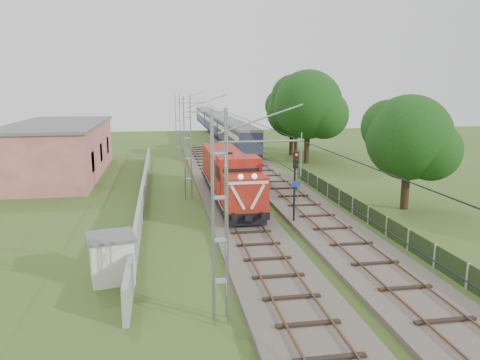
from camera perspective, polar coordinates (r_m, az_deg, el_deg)
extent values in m
plane|color=#3A5A21|center=(26.22, 1.97, -8.09)|extent=(140.00, 140.00, 0.00)
cube|color=#6B6054|center=(32.75, -0.48, -3.82)|extent=(4.20, 70.00, 0.30)
cube|color=black|center=(32.70, -0.48, -3.49)|extent=(2.40, 70.00, 0.10)
cube|color=brown|center=(32.56, -1.96, -3.42)|extent=(0.08, 70.00, 0.05)
cube|color=brown|center=(32.82, 0.99, -3.29)|extent=(0.08, 70.00, 0.05)
cube|color=#6B6054|center=(46.13, 3.10, 0.63)|extent=(4.20, 80.00, 0.30)
cube|color=black|center=(46.10, 3.10, 0.87)|extent=(2.40, 80.00, 0.10)
cube|color=brown|center=(45.91, 2.07, 0.93)|extent=(0.08, 80.00, 0.05)
cube|color=brown|center=(46.27, 4.13, 0.99)|extent=(0.08, 80.00, 0.05)
cylinder|color=gray|center=(16.70, 2.56, 4.72)|extent=(3.00, 0.08, 0.08)
cylinder|color=gray|center=(36.43, -4.11, 8.30)|extent=(3.00, 0.08, 0.08)
cylinder|color=gray|center=(56.36, -6.10, 9.33)|extent=(3.00, 0.08, 0.08)
cylinder|color=black|center=(36.70, -1.74, 6.31)|extent=(0.03, 70.00, 0.03)
cylinder|color=black|center=(36.61, -1.75, 8.33)|extent=(0.03, 70.00, 0.03)
cube|color=#9E9E99|center=(37.11, -11.69, -1.29)|extent=(0.25, 40.00, 1.50)
cube|color=#DC8676|center=(49.64, -21.17, 3.38)|extent=(8.00, 20.00, 5.00)
cube|color=#606060|center=(49.38, -21.38, 6.37)|extent=(8.40, 20.40, 0.25)
cube|color=black|center=(43.14, -17.55, 2.12)|extent=(0.10, 1.60, 1.80)
cube|color=black|center=(49.03, -16.62, 3.23)|extent=(0.10, 1.60, 1.80)
cube|color=black|center=(54.94, -15.88, 4.10)|extent=(0.10, 1.60, 1.80)
cube|color=black|center=(31.23, 15.42, -4.14)|extent=(0.05, 32.00, 1.15)
cube|color=#9E9E99|center=(44.91, 7.40, 0.84)|extent=(0.12, 0.12, 1.20)
cube|color=black|center=(35.86, -1.35, -1.16)|extent=(2.78, 15.73, 0.46)
cube|color=black|center=(31.04, 0.00, -3.66)|extent=(2.04, 3.33, 0.46)
cube|color=black|center=(40.85, -2.37, -0.01)|extent=(2.04, 3.33, 0.46)
cube|color=black|center=(28.52, 0.90, -5.22)|extent=(2.41, 0.23, 0.32)
cube|color=#9A2D11|center=(29.11, 0.53, -1.49)|extent=(2.68, 2.31, 2.13)
sphere|color=white|center=(27.73, 0.09, 0.40)|extent=(0.33, 0.33, 0.33)
sphere|color=white|center=(27.87, 1.78, 0.45)|extent=(0.33, 0.33, 0.33)
cube|color=silver|center=(27.90, -0.26, -2.16)|extent=(0.93, 0.06, 1.55)
cube|color=silver|center=(28.11, 2.16, -2.06)|extent=(0.93, 0.06, 1.55)
cube|color=silver|center=(27.81, 0.96, -0.35)|extent=(2.50, 0.06, 0.17)
cube|color=#9A2D11|center=(31.21, -0.20, 0.17)|extent=(2.78, 2.22, 2.96)
cube|color=black|center=(30.03, 0.15, 0.62)|extent=(2.31, 0.06, 0.83)
cube|color=#9A2D11|center=(37.79, -1.85, 1.70)|extent=(2.59, 11.19, 2.41)
cylinder|color=black|center=(34.82, -1.24, 3.11)|extent=(0.41, 0.41, 0.37)
cylinder|color=gray|center=(30.17, -0.49, 2.90)|extent=(0.11, 0.11, 0.32)
cylinder|color=gray|center=(30.26, 0.55, 2.93)|extent=(0.11, 0.11, 0.32)
cube|color=black|center=(62.97, -0.38, 4.19)|extent=(2.68, 20.36, 0.46)
cube|color=#282F43|center=(62.81, -0.38, 5.53)|extent=(2.78, 20.36, 2.50)
cube|color=beige|center=(62.76, -0.38, 5.95)|extent=(2.81, 19.54, 0.69)
cube|color=slate|center=(62.68, -0.38, 6.79)|extent=(2.82, 20.36, 0.32)
cube|color=black|center=(83.93, -2.71, 5.97)|extent=(2.68, 20.36, 0.46)
cube|color=#282F43|center=(83.80, -2.72, 6.98)|extent=(2.78, 20.36, 2.50)
cube|color=beige|center=(83.77, -2.73, 7.29)|extent=(2.81, 19.54, 0.69)
cube|color=slate|center=(83.71, -2.73, 7.92)|extent=(2.82, 20.36, 0.32)
cube|color=black|center=(105.02, -4.12, 7.03)|extent=(2.68, 20.36, 0.46)
cube|color=#282F43|center=(104.91, -4.13, 7.84)|extent=(2.78, 20.36, 2.50)
cube|color=beige|center=(104.89, -4.14, 8.09)|extent=(2.81, 19.54, 0.69)
cube|color=slate|center=(104.84, -4.15, 8.60)|extent=(2.82, 20.36, 0.32)
cylinder|color=black|center=(29.67, 6.66, -1.01)|extent=(0.14, 0.14, 4.83)
cube|color=black|center=(29.20, 6.82, 2.45)|extent=(0.38, 0.29, 1.06)
sphere|color=red|center=(29.04, 6.90, 3.07)|extent=(0.17, 0.17, 0.17)
sphere|color=black|center=(29.09, 6.88, 2.41)|extent=(0.17, 0.17, 0.17)
sphere|color=black|center=(29.14, 6.87, 1.76)|extent=(0.17, 0.17, 0.17)
cube|color=#183F93|center=(29.52, 6.82, -0.50)|extent=(0.52, 0.19, 0.39)
cube|color=silver|center=(22.32, -15.37, -9.33)|extent=(2.14, 2.14, 1.99)
cube|color=#606060|center=(21.97, -15.52, -6.67)|extent=(2.46, 2.46, 0.14)
cylinder|color=#3E2E19|center=(35.58, 19.53, -0.46)|extent=(0.58, 0.58, 3.68)
sphere|color=#103D11|center=(35.09, 19.89, 4.90)|extent=(6.03, 6.03, 6.03)
sphere|color=#103D11|center=(35.02, 22.24, 3.34)|extent=(4.22, 4.22, 4.22)
sphere|color=#103D11|center=(35.46, 17.64, 6.19)|extent=(3.92, 3.92, 3.92)
cylinder|color=#3E2E19|center=(54.27, 8.16, 4.53)|extent=(0.63, 0.63, 4.76)
sphere|color=#103D11|center=(53.94, 8.29, 9.09)|extent=(7.79, 7.79, 7.79)
sphere|color=#103D11|center=(53.38, 10.25, 7.85)|extent=(5.45, 5.45, 5.45)
sphere|color=#103D11|center=(54.82, 6.50, 10.08)|extent=(5.06, 5.06, 5.06)
cylinder|color=#3E2E19|center=(60.56, 6.30, 4.89)|extent=(0.55, 0.55, 3.96)
sphere|color=#103D11|center=(60.26, 6.37, 8.29)|extent=(6.47, 6.47, 6.47)
sphere|color=#103D11|center=(59.76, 7.81, 7.37)|extent=(4.53, 4.53, 4.53)
sphere|color=#103D11|center=(61.03, 5.06, 9.03)|extent=(4.21, 4.21, 4.21)
cylinder|color=#3E2E19|center=(64.95, 6.83, 5.02)|extent=(0.49, 0.49, 3.30)
sphere|color=#103D11|center=(64.69, 6.89, 7.66)|extent=(5.40, 5.40, 5.40)
sphere|color=#103D11|center=(64.28, 8.01, 6.94)|extent=(3.78, 3.78, 3.78)
sphere|color=#103D11|center=(65.30, 5.87, 8.24)|extent=(3.51, 3.51, 3.51)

